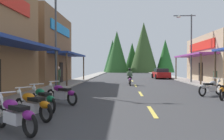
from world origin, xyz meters
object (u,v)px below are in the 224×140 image
at_px(motorcycle_parked_left_2, 42,99).
at_px(rider_cruising_lead, 130,78).
at_px(motorcycle_parked_left_3, 62,93).
at_px(pedestrian_by_shop, 215,77).
at_px(motorcycle_parked_left_1, 32,105).
at_px(parked_car_curbside, 161,74).
at_px(motorcycle_parked_left_0, 15,114).
at_px(streetlamp_right, 188,39).
at_px(pedestrian_browsing, 58,75).
at_px(motorcycle_parked_right_5, 211,87).
at_px(streetlamp_left, 60,29).

xyz_separation_m(motorcycle_parked_left_2, rider_cruising_lead, (3.74, 12.70, 0.17)).
distance_m(motorcycle_parked_left_3, pedestrian_by_shop, 12.26).
bearing_deg(pedestrian_by_shop, rider_cruising_lead, -30.75).
bearing_deg(motorcycle_parked_left_3, motorcycle_parked_left_1, 123.32).
bearing_deg(parked_car_curbside, motorcycle_parked_left_0, 161.31).
xyz_separation_m(motorcycle_parked_left_2, pedestrian_by_shop, (10.06, 9.18, 0.42)).
bearing_deg(parked_car_curbside, pedestrian_by_shop, -175.43).
xyz_separation_m(streetlamp_right, pedestrian_browsing, (-11.68, -5.36, -3.42)).
height_order(motorcycle_parked_right_5, motorcycle_parked_left_0, same).
distance_m(pedestrian_by_shop, parked_car_curbside, 14.89).
xyz_separation_m(motorcycle_parked_left_2, motorcycle_parked_left_3, (0.29, 1.78, 0.00)).
xyz_separation_m(motorcycle_parked_right_5, pedestrian_by_shop, (1.77, 3.94, 0.42)).
bearing_deg(motorcycle_parked_left_0, motorcycle_parked_left_1, -47.75).
height_order(motorcycle_parked_right_5, parked_car_curbside, parked_car_curbside).
bearing_deg(motorcycle_parked_right_5, streetlamp_left, 135.00).
xyz_separation_m(streetlamp_right, motorcycle_parked_left_2, (-9.64, -15.16, -3.92)).
distance_m(motorcycle_parked_left_0, pedestrian_by_shop, 15.61).
height_order(streetlamp_right, pedestrian_by_shop, streetlamp_right).
height_order(pedestrian_by_shop, pedestrian_browsing, pedestrian_browsing).
height_order(motorcycle_parked_left_0, rider_cruising_lead, rider_cruising_lead).
xyz_separation_m(rider_cruising_lead, pedestrian_browsing, (-5.78, -2.90, 0.34)).
relative_size(motorcycle_parked_right_5, motorcycle_parked_left_3, 1.03).
height_order(streetlamp_right, motorcycle_parked_left_2, streetlamp_right).
xyz_separation_m(motorcycle_parked_right_5, rider_cruising_lead, (-4.54, 7.47, 0.17)).
bearing_deg(motorcycle_parked_left_1, motorcycle_parked_left_3, -56.37).
distance_m(motorcycle_parked_left_3, parked_car_curbside, 23.61).
xyz_separation_m(streetlamp_right, parked_car_curbside, (-1.29, 8.81, -3.73)).
bearing_deg(motorcycle_parked_left_0, motorcycle_parked_left_2, -47.21).
relative_size(motorcycle_parked_right_5, motorcycle_parked_left_1, 1.03).
height_order(motorcycle_parked_right_5, motorcycle_parked_left_2, same).
bearing_deg(streetlamp_right, pedestrian_browsing, -155.34).
bearing_deg(parked_car_curbside, motorcycle_parked_right_5, 177.81).
relative_size(motorcycle_parked_right_5, pedestrian_browsing, 1.08).
distance_m(motorcycle_parked_left_1, pedestrian_by_shop, 14.52).
relative_size(streetlamp_right, rider_cruising_lead, 3.21).
height_order(motorcycle_parked_left_0, parked_car_curbside, parked_car_curbside).
bearing_deg(streetlamp_left, motorcycle_parked_left_1, -81.32).
bearing_deg(motorcycle_parked_left_3, parked_car_curbside, -74.09).
xyz_separation_m(streetlamp_right, motorcycle_parked_right_5, (-1.35, -9.93, -3.92)).
distance_m(streetlamp_left, pedestrian_browsing, 4.31).
bearing_deg(pedestrian_browsing, parked_car_curbside, -179.90).
distance_m(motorcycle_parked_left_1, rider_cruising_lead, 14.57).
height_order(motorcycle_parked_left_3, rider_cruising_lead, rider_cruising_lead).
bearing_deg(streetlamp_right, parked_car_curbside, 98.30).
xyz_separation_m(motorcycle_parked_left_0, motorcycle_parked_left_3, (0.02, 4.76, 0.00)).
xyz_separation_m(motorcycle_parked_left_3, pedestrian_browsing, (-2.32, 8.02, 0.51)).
relative_size(rider_cruising_lead, pedestrian_by_shop, 1.35).
bearing_deg(streetlamp_right, pedestrian_by_shop, -86.01).
bearing_deg(pedestrian_by_shop, streetlamp_left, 8.58).
bearing_deg(streetlamp_left, pedestrian_browsing, 108.26).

